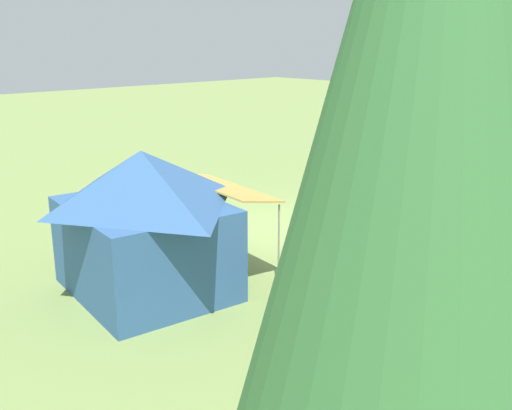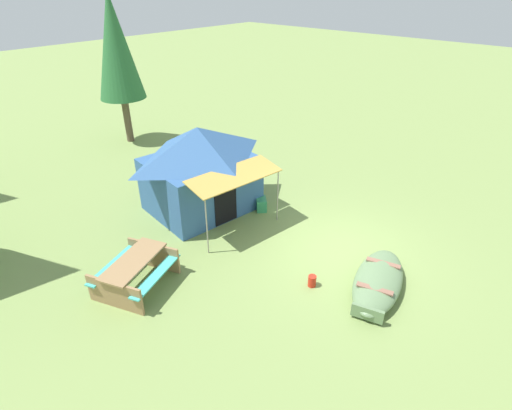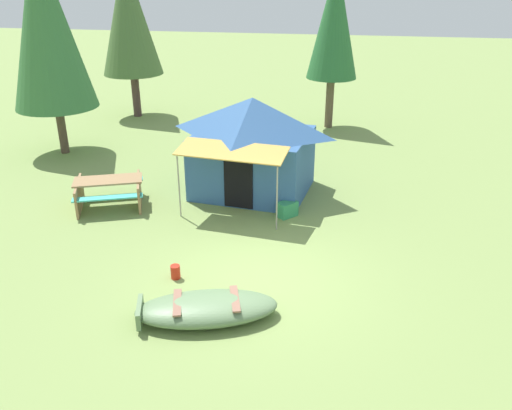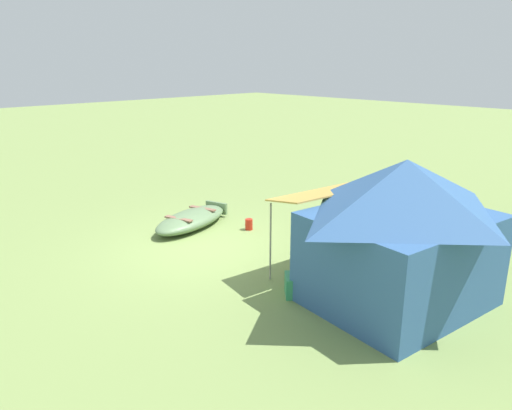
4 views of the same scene
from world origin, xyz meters
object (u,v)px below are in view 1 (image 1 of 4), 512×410
object	(u,v)px
beached_rowboat	(341,214)
picnic_table	(355,300)
fuel_can	(341,236)
canvas_cabin_tent	(145,220)
cooler_box	(176,247)
pine_tree_far_center	(431,105)

from	to	relation	value
beached_rowboat	picnic_table	world-z (taller)	picnic_table
picnic_table	fuel_can	world-z (taller)	picnic_table
canvas_cabin_tent	fuel_can	world-z (taller)	canvas_cabin_tent
canvas_cabin_tent	beached_rowboat	bearing A→B (deg)	-88.07
picnic_table	cooler_box	xyz separation A→B (m)	(4.59, 0.16, -0.28)
pine_tree_far_center	fuel_can	bearing A→B (deg)	-48.71
beached_rowboat	picnic_table	bearing A→B (deg)	130.84
picnic_table	pine_tree_far_center	size ratio (longest dim) A/B	0.31
beached_rowboat	pine_tree_far_center	world-z (taller)	pine_tree_far_center
picnic_table	pine_tree_far_center	distance (m)	6.16
beached_rowboat	cooler_box	size ratio (longest dim) A/B	5.61
beached_rowboat	canvas_cabin_tent	distance (m)	5.95
picnic_table	pine_tree_far_center	bearing A→B (deg)	130.93
canvas_cabin_tent	pine_tree_far_center	xyz separation A→B (m)	(-6.73, 2.16, 2.73)
beached_rowboat	picnic_table	distance (m)	5.60
beached_rowboat	pine_tree_far_center	size ratio (longest dim) A/B	0.41
cooler_box	pine_tree_far_center	world-z (taller)	pine_tree_far_center
canvas_cabin_tent	fuel_can	size ratio (longest dim) A/B	13.44
canvas_cabin_tent	picnic_table	distance (m)	3.92
canvas_cabin_tent	cooler_box	bearing A→B (deg)	-51.97
beached_rowboat	canvas_cabin_tent	world-z (taller)	canvas_cabin_tent
pine_tree_far_center	cooler_box	bearing A→B (deg)	-24.65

